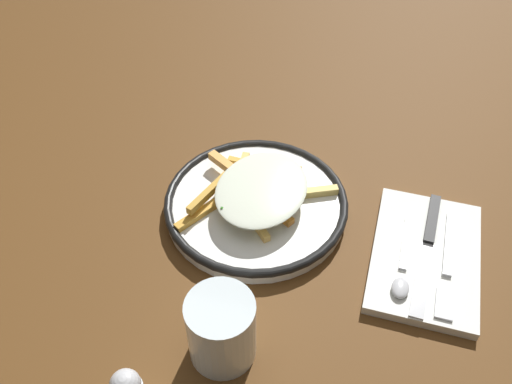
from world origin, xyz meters
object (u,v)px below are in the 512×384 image
(fork, at_px, (448,263))
(spoon, at_px, (403,268))
(plate, at_px, (256,204))
(knife, at_px, (428,241))
(water_glass, at_px, (221,329))
(fries_heap, at_px, (258,189))
(napkin, at_px, (425,256))

(fork, bearing_deg, spoon, 21.74)
(plate, relative_size, knife, 1.26)
(plate, distance_m, fork, 0.27)
(knife, relative_size, water_glass, 2.26)
(plate, distance_m, spoon, 0.22)
(plate, height_order, knife, plate)
(fork, bearing_deg, knife, -50.46)
(knife, bearing_deg, spoon, 59.79)
(fries_heap, xyz_separation_m, knife, (-0.24, 0.02, -0.02))
(knife, bearing_deg, fries_heap, -4.71)
(water_glass, bearing_deg, plate, -86.25)
(napkin, xyz_separation_m, spoon, (0.03, 0.03, 0.01))
(fork, height_order, spoon, spoon)
(knife, bearing_deg, napkin, 84.75)
(napkin, bearing_deg, plate, -7.99)
(knife, distance_m, spoon, 0.06)
(fork, bearing_deg, plate, -9.72)
(knife, xyz_separation_m, water_glass, (0.23, 0.21, 0.03))
(napkin, bearing_deg, fork, 155.97)
(knife, relative_size, spoon, 1.38)
(napkin, xyz_separation_m, fork, (-0.03, 0.01, 0.01))
(water_glass, bearing_deg, knife, -137.39)
(plate, height_order, water_glass, water_glass)
(fork, bearing_deg, water_glass, 35.20)
(fries_heap, height_order, spoon, fries_heap)
(plate, relative_size, napkin, 1.24)
(knife, bearing_deg, plate, -3.55)
(fries_heap, relative_size, fork, 1.19)
(napkin, height_order, knife, knife)
(napkin, bearing_deg, knife, -95.25)
(plate, height_order, fork, plate)
(water_glass, bearing_deg, fork, -144.80)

